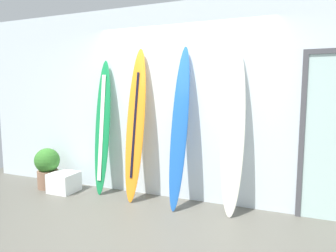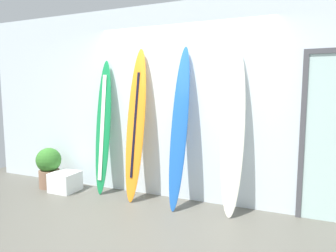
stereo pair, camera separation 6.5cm
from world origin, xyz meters
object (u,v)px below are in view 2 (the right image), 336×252
(surfboard_emerald, at_px, (103,127))
(potted_plant, at_px, (49,166))
(surfboard_ivory, at_px, (233,131))
(display_block_left, at_px, (65,182))
(surfboard_sunset, at_px, (136,125))
(surfboard_cobalt, at_px, (179,129))

(surfboard_emerald, distance_m, potted_plant, 1.20)
(surfboard_ivory, height_order, potted_plant, surfboard_ivory)
(surfboard_emerald, relative_size, display_block_left, 5.28)
(surfboard_sunset, height_order, potted_plant, surfboard_sunset)
(surfboard_sunset, relative_size, potted_plant, 3.35)
(surfboard_emerald, relative_size, surfboard_ivory, 0.94)
(surfboard_cobalt, distance_m, display_block_left, 2.10)
(surfboard_sunset, bearing_deg, surfboard_cobalt, -3.19)
(surfboard_ivory, bearing_deg, potted_plant, -178.01)
(surfboard_sunset, xyz_separation_m, display_block_left, (-1.20, -0.15, -0.94))
(surfboard_cobalt, height_order, potted_plant, surfboard_cobalt)
(surfboard_sunset, bearing_deg, surfboard_emerald, 175.36)
(surfboard_ivory, bearing_deg, display_block_left, -176.51)
(potted_plant, bearing_deg, surfboard_ivory, 1.99)
(surfboard_emerald, xyz_separation_m, potted_plant, (-0.98, -0.14, -0.67))
(surfboard_sunset, relative_size, surfboard_ivory, 1.01)
(surfboard_emerald, bearing_deg, surfboard_sunset, -4.64)
(surfboard_cobalt, height_order, surfboard_ivory, surfboard_cobalt)
(surfboard_emerald, height_order, display_block_left, surfboard_emerald)
(surfboard_emerald, relative_size, surfboard_cobalt, 0.94)
(surfboard_emerald, xyz_separation_m, surfboard_cobalt, (1.27, -0.09, 0.05))
(surfboard_emerald, height_order, surfboard_cobalt, surfboard_cobalt)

